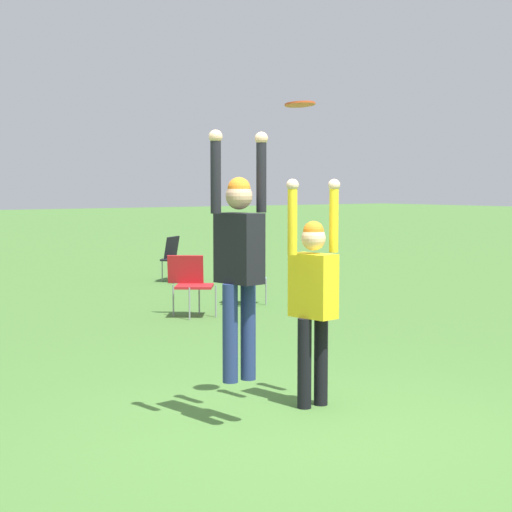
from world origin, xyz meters
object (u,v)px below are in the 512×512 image
(frisbee, at_px, (300,104))
(camping_chair_1, at_px, (191,280))
(camping_chair_0, at_px, (244,273))
(person_jumping, at_px, (239,252))
(person_defending, at_px, (313,289))
(camping_chair_2, at_px, (176,255))

(frisbee, distance_m, camping_chair_1, 5.85)
(camping_chair_0, xyz_separation_m, camping_chair_1, (-1.34, -0.57, 0.02))
(person_jumping, distance_m, camping_chair_1, 5.82)
(person_defending, relative_size, camping_chair_1, 2.22)
(camping_chair_0, bearing_deg, person_defending, 22.96)
(person_jumping, height_order, camping_chair_2, person_jumping)
(camping_chair_2, bearing_deg, camping_chair_0, 40.93)
(person_jumping, distance_m, person_defending, 0.93)
(person_defending, xyz_separation_m, frisbee, (-0.24, -0.11, 1.53))
(frisbee, bearing_deg, camping_chair_1, 67.58)
(person_jumping, height_order, camping_chair_0, person_jumping)
(frisbee, relative_size, camping_chair_0, 0.29)
(camping_chair_2, bearing_deg, frisbee, 28.93)
(person_jumping, xyz_separation_m, camping_chair_0, (4.05, 5.65, -0.88))
(person_jumping, height_order, person_defending, person_jumping)
(person_jumping, relative_size, camping_chair_2, 2.21)
(camping_chair_1, bearing_deg, camping_chair_2, -80.58)
(frisbee, relative_size, camping_chair_2, 0.29)
(frisbee, bearing_deg, person_defending, 23.99)
(person_jumping, bearing_deg, camping_chair_1, -35.70)
(camping_chair_1, distance_m, camping_chair_2, 4.53)
(person_jumping, relative_size, camping_chair_0, 2.25)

